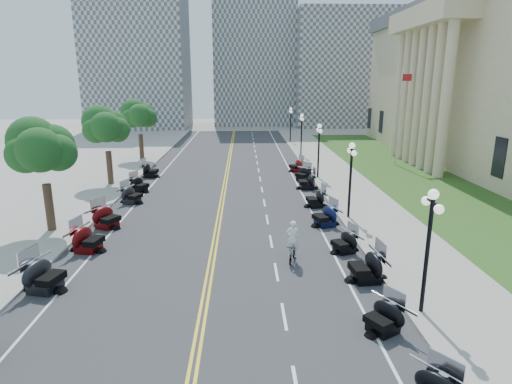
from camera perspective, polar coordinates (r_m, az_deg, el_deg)
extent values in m
plane|color=gray|center=(24.62, -5.49, -6.68)|extent=(160.00, 160.00, 0.00)
cube|color=#333335|center=(34.11, -4.43, -0.54)|extent=(16.00, 90.00, 0.01)
cube|color=yellow|center=(34.12, -4.64, -0.53)|extent=(0.12, 90.00, 0.00)
cube|color=yellow|center=(34.11, -4.23, -0.53)|extent=(0.12, 90.00, 0.00)
cube|color=white|center=(34.40, 6.28, -0.44)|extent=(0.12, 90.00, 0.00)
cube|color=white|center=(35.01, -14.95, -0.59)|extent=(0.12, 90.00, 0.00)
cube|color=white|center=(17.42, 3.76, -16.18)|extent=(0.12, 2.00, 0.00)
cube|color=white|center=(20.94, 2.73, -10.57)|extent=(0.12, 2.00, 0.00)
cube|color=white|center=(24.61, 2.02, -6.60)|extent=(0.12, 2.00, 0.00)
cube|color=white|center=(28.37, 1.50, -3.66)|extent=(0.12, 2.00, 0.00)
cube|color=white|center=(32.18, 1.11, -1.42)|extent=(0.12, 2.00, 0.00)
cube|color=white|center=(36.04, 0.80, 0.35)|extent=(0.12, 2.00, 0.00)
cube|color=white|center=(39.92, 0.55, 1.77)|extent=(0.12, 2.00, 0.00)
cube|color=white|center=(43.83, 0.34, 2.94)|extent=(0.12, 2.00, 0.00)
cube|color=white|center=(47.75, 0.17, 3.92)|extent=(0.12, 2.00, 0.00)
cube|color=white|center=(51.68, 0.03, 4.75)|extent=(0.12, 2.00, 0.00)
cube|color=white|center=(55.62, -0.10, 5.46)|extent=(0.12, 2.00, 0.00)
cube|color=white|center=(59.57, -0.21, 6.08)|extent=(0.12, 2.00, 0.00)
cube|color=white|center=(63.53, -0.30, 6.62)|extent=(0.12, 2.00, 0.00)
cube|color=white|center=(67.49, -0.39, 7.09)|extent=(0.12, 2.00, 0.00)
cube|color=white|center=(71.46, -0.46, 7.52)|extent=(0.12, 2.00, 0.00)
cube|color=white|center=(75.43, -0.53, 7.90)|extent=(0.12, 2.00, 0.00)
cube|color=#9E9991|center=(35.18, 12.91, -0.28)|extent=(5.00, 90.00, 0.15)
cube|color=#9E9991|center=(36.16, -21.30, -0.53)|extent=(5.00, 90.00, 0.15)
cube|color=#356023|center=(44.73, 19.09, 2.41)|extent=(9.00, 60.00, 0.10)
cube|color=gray|center=(87.22, -15.41, 16.87)|extent=(18.00, 14.00, 26.00)
cube|color=gray|center=(91.11, -0.24, 18.51)|extent=(16.00, 12.00, 30.00)
cube|color=gray|center=(90.23, 11.77, 15.71)|extent=(20.00, 14.00, 22.00)
imported|color=#A51414|center=(21.91, 4.87, -8.10)|extent=(0.88, 1.64, 0.95)
imported|color=white|center=(21.41, 4.95, -4.65)|extent=(0.67, 0.44, 1.84)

